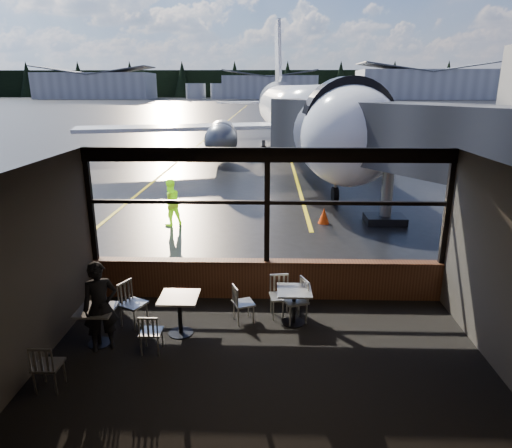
{
  "coord_description": "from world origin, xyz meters",
  "views": [
    {
      "loc": [
        0.04,
        -9.75,
        4.75
      ],
      "look_at": [
        -0.27,
        1.0,
        1.5
      ],
      "focal_mm": 32.0,
      "sensor_mm": 36.0,
      "label": 1
    }
  ],
  "objects_px": {
    "chair_near_e": "(295,301)",
    "chair_mid_s": "(151,332)",
    "chair_near_n": "(280,297)",
    "chair_near_w": "(244,304)",
    "cone_nose": "(324,216)",
    "cafe_table_mid": "(180,315)",
    "passenger": "(101,307)",
    "jet_bridge": "(376,165)",
    "chair_left_s": "(48,366)",
    "cafe_table_left": "(98,327)",
    "chair_mid_w": "(133,304)",
    "cafe_table_near": "(294,307)",
    "airliner": "(300,76)",
    "ground_crew": "(170,202)"
  },
  "relations": [
    {
      "from": "cafe_table_mid",
      "to": "cone_nose",
      "type": "xyz_separation_m",
      "value": [
        3.73,
        7.82,
        -0.13
      ]
    },
    {
      "from": "cafe_table_left",
      "to": "chair_near_w",
      "type": "relative_size",
      "value": 0.89
    },
    {
      "from": "chair_near_n",
      "to": "ground_crew",
      "type": "distance_m",
      "value": 7.68
    },
    {
      "from": "chair_near_e",
      "to": "cone_nose",
      "type": "distance_m",
      "value": 7.4
    },
    {
      "from": "cafe_table_near",
      "to": "cafe_table_mid",
      "type": "distance_m",
      "value": 2.33
    },
    {
      "from": "airliner",
      "to": "jet_bridge",
      "type": "bearing_deg",
      "value": -88.56
    },
    {
      "from": "airliner",
      "to": "passenger",
      "type": "height_order",
      "value": "airliner"
    },
    {
      "from": "chair_left_s",
      "to": "cafe_table_left",
      "type": "bearing_deg",
      "value": 76.83
    },
    {
      "from": "chair_near_e",
      "to": "ground_crew",
      "type": "bearing_deg",
      "value": 9.15
    },
    {
      "from": "cafe_table_left",
      "to": "passenger",
      "type": "bearing_deg",
      "value": -44.04
    },
    {
      "from": "chair_mid_s",
      "to": "chair_left_s",
      "type": "xyz_separation_m",
      "value": [
        -1.39,
        -1.13,
        0.03
      ]
    },
    {
      "from": "cafe_table_left",
      "to": "passenger",
      "type": "distance_m",
      "value": 0.53
    },
    {
      "from": "chair_near_w",
      "to": "passenger",
      "type": "relative_size",
      "value": 0.49
    },
    {
      "from": "chair_mid_s",
      "to": "passenger",
      "type": "xyz_separation_m",
      "value": [
        -0.93,
        0.09,
        0.46
      ]
    },
    {
      "from": "chair_mid_w",
      "to": "ground_crew",
      "type": "bearing_deg",
      "value": -147.13
    },
    {
      "from": "jet_bridge",
      "to": "chair_near_e",
      "type": "bearing_deg",
      "value": -114.37
    },
    {
      "from": "chair_near_e",
      "to": "passenger",
      "type": "relative_size",
      "value": 0.55
    },
    {
      "from": "cafe_table_mid",
      "to": "cone_nose",
      "type": "relative_size",
      "value": 1.44
    },
    {
      "from": "airliner",
      "to": "cafe_table_left",
      "type": "height_order",
      "value": "airliner"
    },
    {
      "from": "chair_near_w",
      "to": "cone_nose",
      "type": "xyz_separation_m",
      "value": [
        2.5,
        7.29,
        -0.14
      ]
    },
    {
      "from": "chair_near_w",
      "to": "chair_mid_s",
      "type": "relative_size",
      "value": 1.04
    },
    {
      "from": "airliner",
      "to": "cafe_table_mid",
      "type": "height_order",
      "value": "airliner"
    },
    {
      "from": "cafe_table_mid",
      "to": "chair_near_n",
      "type": "bearing_deg",
      "value": 21.26
    },
    {
      "from": "jet_bridge",
      "to": "cafe_table_near",
      "type": "bearing_deg",
      "value": -114.3
    },
    {
      "from": "chair_near_w",
      "to": "cone_nose",
      "type": "relative_size",
      "value": 1.48
    },
    {
      "from": "jet_bridge",
      "to": "chair_mid_s",
      "type": "height_order",
      "value": "jet_bridge"
    },
    {
      "from": "chair_near_n",
      "to": "chair_mid_s",
      "type": "relative_size",
      "value": 1.13
    },
    {
      "from": "chair_mid_s",
      "to": "passenger",
      "type": "distance_m",
      "value": 1.04
    },
    {
      "from": "cafe_table_near",
      "to": "cone_nose",
      "type": "xyz_separation_m",
      "value": [
        1.45,
        7.33,
        -0.1
      ]
    },
    {
      "from": "chair_near_w",
      "to": "chair_near_n",
      "type": "bearing_deg",
      "value": 86.55
    },
    {
      "from": "chair_mid_s",
      "to": "chair_mid_w",
      "type": "height_order",
      "value": "chair_mid_w"
    },
    {
      "from": "airliner",
      "to": "chair_near_e",
      "type": "distance_m",
      "value": 23.06
    },
    {
      "from": "chair_mid_w",
      "to": "chair_left_s",
      "type": "relative_size",
      "value": 1.09
    },
    {
      "from": "cafe_table_near",
      "to": "cone_nose",
      "type": "height_order",
      "value": "cafe_table_near"
    },
    {
      "from": "airliner",
      "to": "cone_nose",
      "type": "relative_size",
      "value": 62.39
    },
    {
      "from": "cone_nose",
      "to": "chair_mid_s",
      "type": "bearing_deg",
      "value": -116.01
    },
    {
      "from": "cafe_table_near",
      "to": "chair_near_e",
      "type": "relative_size",
      "value": 0.8
    },
    {
      "from": "airliner",
      "to": "cafe_table_near",
      "type": "xyz_separation_m",
      "value": [
        -1.4,
        -22.55,
        -5.05
      ]
    },
    {
      "from": "chair_near_e",
      "to": "chair_mid_s",
      "type": "bearing_deg",
      "value": 92.96
    },
    {
      "from": "chair_mid_s",
      "to": "cafe_table_left",
      "type": "bearing_deg",
      "value": 168.63
    },
    {
      "from": "airliner",
      "to": "cafe_table_left",
      "type": "xyz_separation_m",
      "value": [
        -5.17,
        -23.46,
        -5.06
      ]
    },
    {
      "from": "cafe_table_mid",
      "to": "cafe_table_left",
      "type": "height_order",
      "value": "cafe_table_mid"
    },
    {
      "from": "cone_nose",
      "to": "chair_mid_w",
      "type": "bearing_deg",
      "value": -122.3
    },
    {
      "from": "jet_bridge",
      "to": "cafe_table_left",
      "type": "bearing_deg",
      "value": -131.73
    },
    {
      "from": "jet_bridge",
      "to": "chair_mid_s",
      "type": "distance_m",
      "value": 9.88
    },
    {
      "from": "jet_bridge",
      "to": "chair_mid_w",
      "type": "xyz_separation_m",
      "value": [
        -6.32,
        -6.88,
        -1.77
      ]
    },
    {
      "from": "chair_near_w",
      "to": "jet_bridge",
      "type": "bearing_deg",
      "value": 126.91
    },
    {
      "from": "chair_near_n",
      "to": "chair_left_s",
      "type": "xyz_separation_m",
      "value": [
        -3.8,
        -2.57,
        -0.02
      ]
    },
    {
      "from": "cafe_table_near",
      "to": "chair_left_s",
      "type": "height_order",
      "value": "chair_left_s"
    },
    {
      "from": "cafe_table_near",
      "to": "chair_near_n",
      "type": "relative_size",
      "value": 0.84
    }
  ]
}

